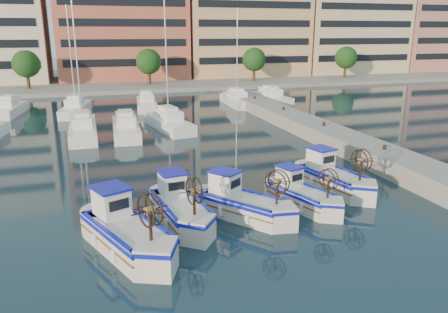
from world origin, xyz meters
TOP-DOWN VIEW (x-y plane):
  - ground at (0.00, 0.00)m, footprint 300.00×300.00m
  - quay at (13.00, 8.00)m, footprint 3.00×60.00m
  - waterfront at (9.23, 65.04)m, footprint 180.00×40.00m
  - yacht_marina at (-3.43, 27.11)m, footprint 37.16×21.97m
  - fishing_boat_a at (-4.69, -0.74)m, footprint 3.68×5.19m
  - fishing_boat_b at (-1.97, 1.28)m, footprint 2.41×4.68m
  - fishing_boat_c at (1.07, 0.98)m, footprint 4.00×4.49m
  - fishing_boat_d at (4.46, 1.30)m, footprint 2.77×4.15m
  - fishing_boat_e at (7.32, 3.02)m, footprint 2.85×4.76m

SIDE VIEW (x-z plane):
  - ground at x=0.00m, z-range 0.00..0.00m
  - yacht_marina at x=-3.43m, z-range -5.22..6.28m
  - quay at x=13.00m, z-range 0.00..1.20m
  - fishing_boat_d at x=4.46m, z-range -0.56..1.94m
  - fishing_boat_c at x=1.07m, z-range -0.62..2.16m
  - fishing_boat_b at x=-1.97m, z-range -0.64..2.21m
  - fishing_boat_e at x=7.32m, z-range -0.65..2.24m
  - fishing_boat_a at x=-4.69m, z-range -0.70..2.43m
  - waterfront at x=9.23m, z-range -1.70..23.90m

